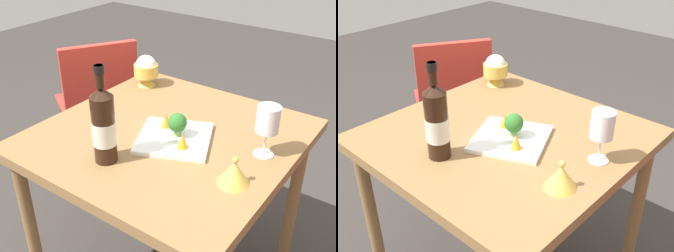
% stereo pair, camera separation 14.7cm
% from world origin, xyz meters
% --- Properties ---
extents(dining_table, '(0.89, 0.89, 0.74)m').
position_xyz_m(dining_table, '(0.00, 0.00, 0.65)').
color(dining_table, olive).
rests_on(dining_table, ground_plane).
extents(chair_by_wall, '(0.55, 0.55, 0.85)m').
position_xyz_m(chair_by_wall, '(-0.76, 0.39, 0.53)').
color(chair_by_wall, red).
rests_on(chair_by_wall, ground_plane).
extents(wine_bottle, '(0.08, 0.08, 0.33)m').
position_xyz_m(wine_bottle, '(-0.06, -0.26, 0.87)').
color(wine_bottle, black).
rests_on(wine_bottle, dining_table).
extents(wine_glass, '(0.08, 0.08, 0.18)m').
position_xyz_m(wine_glass, '(0.34, 0.07, 0.87)').
color(wine_glass, white).
rests_on(wine_glass, dining_table).
extents(rice_bowl, '(0.11, 0.11, 0.14)m').
position_xyz_m(rice_bowl, '(-0.34, 0.30, 0.81)').
color(rice_bowl, gold).
rests_on(rice_bowl, dining_table).
extents(rice_bowl_lid, '(0.10, 0.10, 0.09)m').
position_xyz_m(rice_bowl_lid, '(0.33, -0.13, 0.78)').
color(rice_bowl_lid, gold).
rests_on(rice_bowl_lid, dining_table).
extents(serving_plate, '(0.33, 0.33, 0.02)m').
position_xyz_m(serving_plate, '(0.05, -0.03, 0.75)').
color(serving_plate, white).
rests_on(serving_plate, dining_table).
extents(broccoli_floret, '(0.07, 0.07, 0.09)m').
position_xyz_m(broccoli_floret, '(0.05, -0.02, 0.81)').
color(broccoli_floret, '#729E4C').
rests_on(broccoli_floret, serving_plate).
extents(carrot_garnish_left, '(0.04, 0.04, 0.05)m').
position_xyz_m(carrot_garnish_left, '(-0.02, 0.01, 0.78)').
color(carrot_garnish_left, orange).
rests_on(carrot_garnish_left, serving_plate).
extents(carrot_garnish_right, '(0.04, 0.04, 0.05)m').
position_xyz_m(carrot_garnish_right, '(0.11, -0.07, 0.78)').
color(carrot_garnish_right, orange).
rests_on(carrot_garnish_right, serving_plate).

